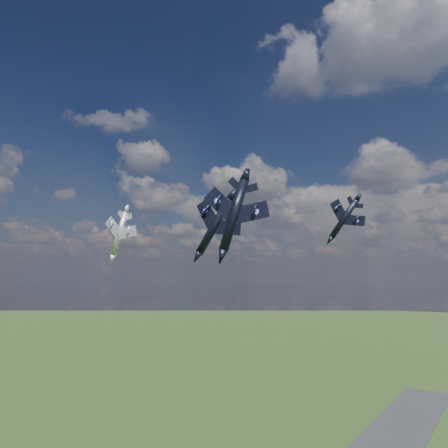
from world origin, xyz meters
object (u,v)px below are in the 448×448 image
Objects in this scene: jet_left_silver at (119,234)px; jet_high_navy at (344,219)px; jet_right_navy at (234,215)px; jet_lead_navy at (215,226)px.

jet_high_navy is at bearing 12.33° from jet_left_silver.
jet_high_navy reaches higher than jet_right_navy.
jet_lead_navy reaches higher than jet_right_navy.
jet_right_navy is at bearing -26.45° from jet_left_silver.
jet_right_navy is 34.46m from jet_high_navy.
jet_lead_navy is 1.04× the size of jet_left_silver.
jet_right_navy is 1.07× the size of jet_left_silver.
jet_left_silver reaches higher than jet_right_navy.
jet_high_navy is at bearing 52.02° from jet_lead_navy.
jet_lead_navy is 12.03m from jet_right_navy.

